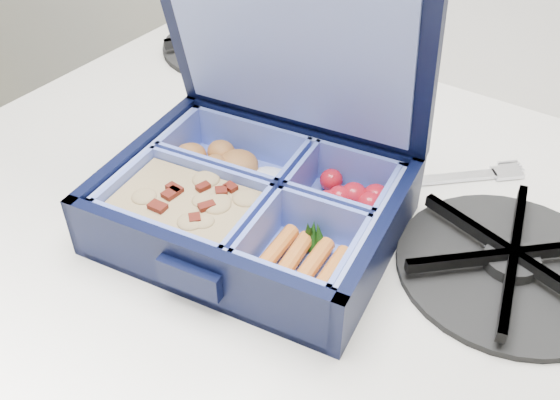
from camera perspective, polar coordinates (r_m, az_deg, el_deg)
The scene contains 4 objects.
bento_box at distance 0.50m, azimuth -2.50°, elevation -0.43°, with size 0.23×0.18×0.05m, color black, non-canonical shape.
burner_grate at distance 0.51m, azimuth 20.43°, elevation -5.09°, with size 0.17×0.17×0.02m, color black.
burner_grate_rear at distance 0.80m, azimuth -4.01°, elevation 14.39°, with size 0.18×0.18×0.02m, color black.
fork at distance 0.58m, azimuth 13.30°, elevation 1.79°, with size 0.02×0.16×0.01m, color silver, non-canonical shape.
Camera 1 is at (0.28, 1.29, 1.31)m, focal length 40.00 mm.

